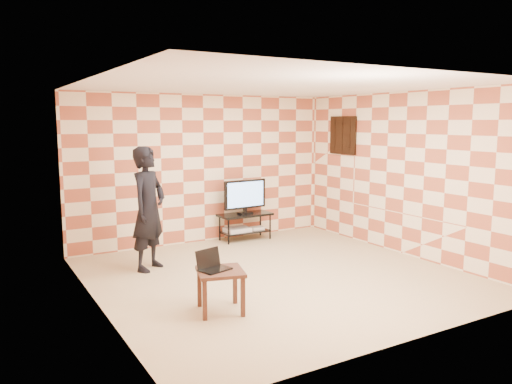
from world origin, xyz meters
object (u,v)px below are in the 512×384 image
tv_stand (245,221)px  tv (245,195)px  person (149,209)px  side_table (220,277)px

tv_stand → tv: (-0.00, -0.00, 0.49)m
tv → tv_stand: bearing=86.1°
tv → person: 2.35m
tv → person: (-2.16, -0.93, 0.07)m
tv → side_table: tv is taller
person → tv: bearing=-15.1°
tv → side_table: 3.62m
tv_stand → side_table: 3.60m
tv → person: size_ratio=0.47×
tv → side_table: size_ratio=1.36×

